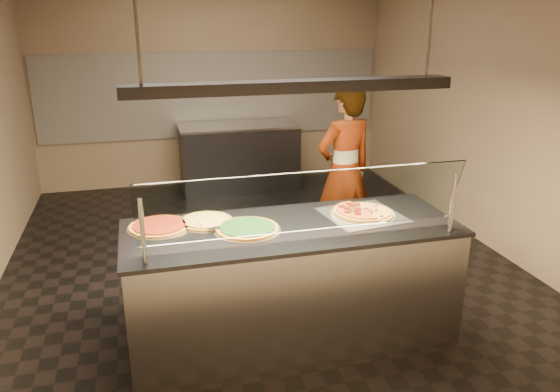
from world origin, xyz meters
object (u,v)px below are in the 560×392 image
object	(u,v)px
perforated_tray	(363,214)
half_pizza_sausage	(376,211)
pizza_tomato	(159,226)
half_pizza_pepperoni	(349,212)
prep_table	(239,157)
worker	(344,171)
pizza_cheese	(206,221)
sneeze_guard	(306,203)
serving_counter	(291,282)
pizza_spinach	(247,228)
pizza_spatula	(206,224)
heat_lamp_housing	(293,86)

from	to	relation	value
perforated_tray	half_pizza_sausage	distance (m)	0.11
perforated_tray	pizza_tomato	world-z (taller)	pizza_tomato
half_pizza_pepperoni	prep_table	bearing A→B (deg)	92.27
perforated_tray	half_pizza_pepperoni	xyz separation A→B (m)	(-0.11, 0.00, 0.03)
worker	pizza_cheese	bearing A→B (deg)	21.84
sneeze_guard	prep_table	size ratio (longest dim) A/B	1.33
serving_counter	pizza_cheese	distance (m)	0.81
serving_counter	worker	distance (m)	1.76
worker	pizza_spinach	bearing A→B (deg)	32.25
sneeze_guard	half_pizza_sausage	xyz separation A→B (m)	(0.71, 0.42, -0.27)
serving_counter	sneeze_guard	size ratio (longest dim) A/B	1.11
half_pizza_sausage	pizza_spinach	world-z (taller)	half_pizza_sausage
pizza_spinach	pizza_tomato	bearing A→B (deg)	160.83
worker	pizza_spatula	bearing A→B (deg)	23.98
serving_counter	perforated_tray	xyz separation A→B (m)	(0.60, 0.08, 0.47)
pizza_tomato	sneeze_guard	bearing A→B (deg)	-30.29
perforated_tray	pizza_cheese	distance (m)	1.21
pizza_tomato	half_pizza_pepperoni	bearing A→B (deg)	-5.33
half_pizza_sausage	prep_table	distance (m)	3.86
pizza_spinach	prep_table	size ratio (longest dim) A/B	0.29
pizza_spinach	perforated_tray	bearing A→B (deg)	4.76
pizza_spinach	serving_counter	bearing A→B (deg)	0.32
pizza_spinach	heat_lamp_housing	distance (m)	1.06
perforated_tray	heat_lamp_housing	distance (m)	1.18
pizza_tomato	pizza_spatula	bearing A→B (deg)	-14.25
pizza_cheese	pizza_tomato	bearing A→B (deg)	-176.89
perforated_tray	pizza_tomato	bearing A→B (deg)	175.00
pizza_spatula	prep_table	xyz separation A→B (m)	(0.95, 3.76, -0.49)
prep_table	worker	bearing A→B (deg)	-75.75
serving_counter	worker	world-z (taller)	worker
serving_counter	pizza_tomato	distance (m)	1.08
prep_table	half_pizza_pepperoni	bearing A→B (deg)	-87.73
prep_table	pizza_cheese	bearing A→B (deg)	-104.38
pizza_spatula	pizza_cheese	bearing A→B (deg)	84.08
pizza_tomato	pizza_spatula	world-z (taller)	pizza_spatula
pizza_tomato	worker	bearing A→B (deg)	32.04
pizza_tomato	prep_table	size ratio (longest dim) A/B	0.28
pizza_spatula	heat_lamp_housing	world-z (taller)	heat_lamp_housing
pizza_cheese	half_pizza_pepperoni	bearing A→B (deg)	-7.96
pizza_tomato	pizza_cheese	bearing A→B (deg)	3.11
pizza_cheese	prep_table	world-z (taller)	pizza_cheese
pizza_spinach	half_pizza_sausage	bearing A→B (deg)	4.16
half_pizza_sausage	pizza_tomato	bearing A→B (deg)	175.28
worker	heat_lamp_housing	size ratio (longest dim) A/B	0.77
sneeze_guard	pizza_spatula	bearing A→B (deg)	142.68
perforated_tray	pizza_spinach	xyz separation A→B (m)	(-0.93, -0.08, 0.01)
perforated_tray	half_pizza_sausage	xyz separation A→B (m)	(0.11, -0.00, 0.02)
sneeze_guard	pizza_spinach	distance (m)	0.56
half_pizza_sausage	heat_lamp_housing	xyz separation A→B (m)	(-0.71, -0.07, 0.99)
half_pizza_sausage	sneeze_guard	bearing A→B (deg)	-149.42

